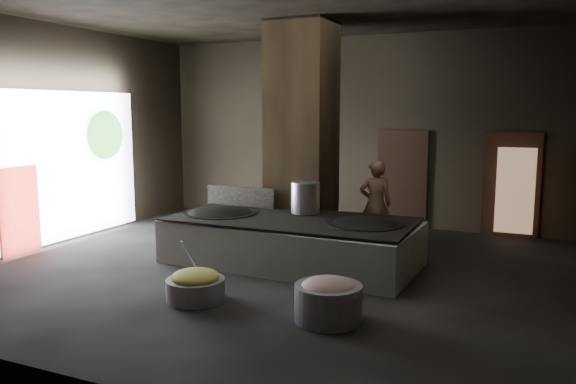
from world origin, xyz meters
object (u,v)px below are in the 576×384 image
at_px(veg_basin, 196,289).
at_px(hearth_platform, 291,242).
at_px(meat_basin, 328,303).
at_px(stock_pot, 305,198).
at_px(cook, 375,204).
at_px(wok_right, 365,228).
at_px(wok_left, 220,217).

bearing_deg(veg_basin, hearth_platform, 78.67).
xyz_separation_m(hearth_platform, meat_basin, (1.58, -2.39, -0.14)).
height_order(stock_pot, cook, cook).
bearing_deg(hearth_platform, cook, 61.23).
relative_size(wok_right, veg_basin, 1.52).
xyz_separation_m(cook, veg_basin, (-1.55, -4.18, -0.73)).
distance_m(hearth_platform, stock_pot, 0.93).
relative_size(hearth_platform, stock_pot, 7.67).
bearing_deg(stock_pot, hearth_platform, -95.19).
xyz_separation_m(stock_pot, veg_basin, (-0.53, -2.95, -0.97)).
height_order(wok_left, stock_pot, stock_pot).
height_order(hearth_platform, meat_basin, hearth_platform).
xyz_separation_m(wok_right, meat_basin, (0.23, -2.44, -0.50)).
distance_m(hearth_platform, meat_basin, 2.87).
xyz_separation_m(wok_left, meat_basin, (3.03, -2.34, -0.50)).
xyz_separation_m(wok_left, wok_right, (2.80, 0.10, 0.00)).
bearing_deg(wok_right, cook, 99.12).
bearing_deg(wok_left, meat_basin, -37.72).
distance_m(wok_right, meat_basin, 2.50).
bearing_deg(cook, meat_basin, 78.18).
distance_m(wok_left, meat_basin, 3.86).
relative_size(wok_left, cook, 0.79).
xyz_separation_m(wok_right, veg_basin, (-1.83, -2.45, -0.59)).
bearing_deg(cook, stock_pot, 31.37).
height_order(stock_pot, veg_basin, stock_pot).
distance_m(hearth_platform, wok_right, 1.40).
bearing_deg(cook, veg_basin, 50.86).
xyz_separation_m(stock_pot, cook, (1.02, 1.22, -0.24)).
relative_size(stock_pot, cook, 0.33).
bearing_deg(meat_basin, stock_pot, 117.44).
bearing_deg(stock_pot, wok_right, -21.04).
distance_m(stock_pot, veg_basin, 3.15).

